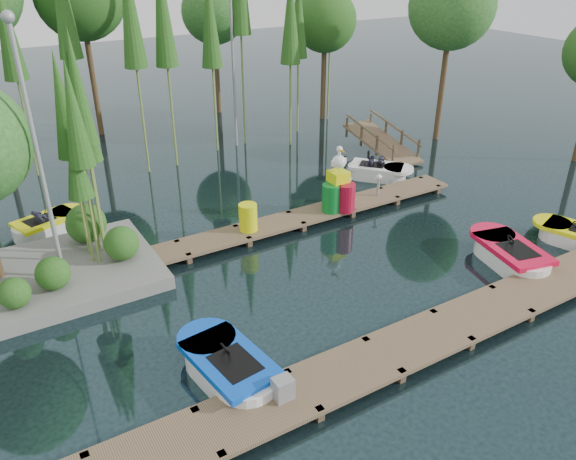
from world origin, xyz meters
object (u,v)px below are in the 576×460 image
boat_yellow_far (48,225)px  yellow_barrel (248,217)px  boat_blue (229,368)px  utility_cabinet (283,388)px  island (5,178)px  boat_red (510,255)px  drum_cluster (339,191)px

boat_yellow_far → yellow_barrel: bearing=-33.9°
boat_blue → utility_cabinet: (0.56, -1.39, 0.26)m
yellow_barrel → utility_cabinet: bearing=-112.1°
boat_blue → utility_cabinet: bearing=-75.1°
island → boat_yellow_far: bearing=71.0°
boat_red → drum_cluster: (-2.45, 5.28, 0.67)m
boat_blue → yellow_barrel: size_ratio=3.48×
island → utility_cabinet: size_ratio=13.82×
utility_cabinet → island: bearing=115.2°
boat_yellow_far → drum_cluster: 9.80m
boat_blue → yellow_barrel: bearing=51.7°
boat_blue → drum_cluster: drum_cluster is taller
utility_cabinet → drum_cluster: (6.30, 6.84, 0.42)m
boat_yellow_far → utility_cabinet: (2.63, -10.81, 0.28)m
island → boat_blue: (3.11, -6.40, -2.90)m
utility_cabinet → boat_yellow_far: bearing=103.7°
boat_yellow_far → drum_cluster: (8.93, -3.97, 0.70)m
boat_yellow_far → boat_blue: bearing=-76.7°
boat_blue → yellow_barrel: 6.58m
boat_red → boat_blue: bearing=-166.2°
boat_blue → utility_cabinet: boat_blue is taller
boat_blue → drum_cluster: bearing=31.4°
island → boat_blue: size_ratio=2.17×
boat_red → yellow_barrel: (-5.90, 5.44, 0.46)m
boat_red → utility_cabinet: (-8.75, -1.56, 0.26)m
boat_red → yellow_barrel: yellow_barrel is taller
boat_yellow_far → utility_cabinet: 11.13m
boat_blue → boat_yellow_far: (-2.07, 9.42, -0.03)m
boat_red → boat_yellow_far: size_ratio=1.18×
yellow_barrel → boat_blue: bearing=-121.3°
boat_red → boat_yellow_far: (-11.38, 9.26, -0.03)m
island → drum_cluster: 10.25m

